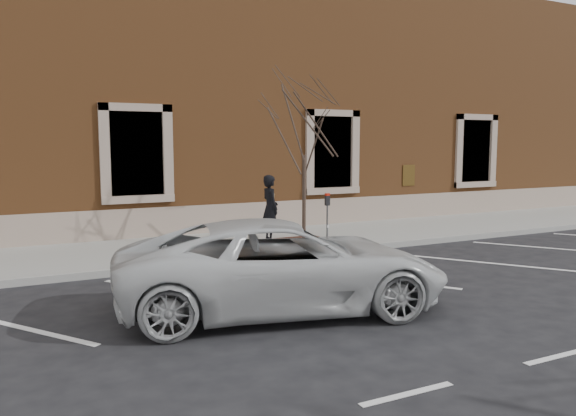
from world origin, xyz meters
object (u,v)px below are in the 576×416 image
man (270,208)px  parking_meter (327,209)px  white_truck (283,265)px  sapling (304,131)px

man → parking_meter: man is taller
parking_meter → white_truck: 5.38m
man → parking_meter: size_ratio=1.35×
parking_meter → white_truck: bearing=-120.1°
parking_meter → sapling: sapling is taller
man → sapling: size_ratio=0.42×
parking_meter → sapling: 2.04m
man → parking_meter: bearing=-126.8°
white_truck → parking_meter: bearing=-25.2°
sapling → white_truck: sapling is taller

